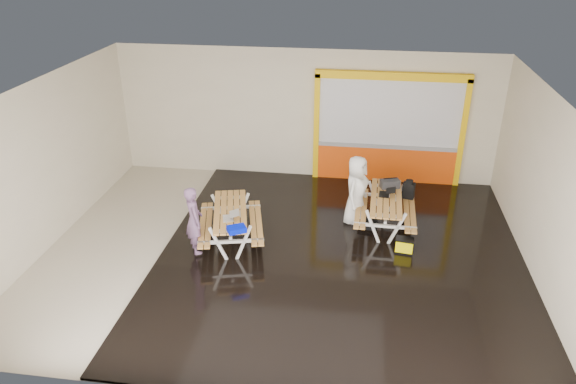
% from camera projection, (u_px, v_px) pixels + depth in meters
% --- Properties ---
extents(room, '(10.02, 8.02, 3.52)m').
position_uv_depth(room, '(282.00, 178.00, 10.66)').
color(room, beige).
rests_on(room, ground).
extents(deck, '(7.50, 7.98, 0.05)m').
position_uv_depth(deck, '(341.00, 256.00, 11.26)').
color(deck, black).
rests_on(deck, room).
extents(kiosk, '(3.88, 0.16, 3.00)m').
position_uv_depth(kiosk, '(388.00, 131.00, 14.01)').
color(kiosk, '#EB4B0B').
rests_on(kiosk, room).
extents(picnic_table_left, '(1.75, 2.22, 0.79)m').
position_uv_depth(picnic_table_left, '(231.00, 218.00, 11.56)').
color(picnic_table_left, '#BE8742').
rests_on(picnic_table_left, deck).
extents(picnic_table_right, '(1.38, 1.99, 0.78)m').
position_uv_depth(picnic_table_right, '(386.00, 204.00, 12.12)').
color(picnic_table_right, '#BE8742').
rests_on(picnic_table_right, deck).
extents(person_left, '(0.58, 0.64, 1.47)m').
position_uv_depth(person_left, '(194.00, 220.00, 11.02)').
color(person_left, '#694A6E').
rests_on(person_left, deck).
extents(person_right, '(0.76, 0.94, 1.66)m').
position_uv_depth(person_right, '(356.00, 191.00, 12.25)').
color(person_right, white).
rests_on(person_right, deck).
extents(laptop_left, '(0.41, 0.39, 0.14)m').
position_uv_depth(laptop_left, '(230.00, 216.00, 11.13)').
color(laptop_left, silver).
rests_on(laptop_left, picnic_table_left).
extents(laptop_right, '(0.38, 0.35, 0.15)m').
position_uv_depth(laptop_right, '(387.00, 193.00, 12.12)').
color(laptop_right, black).
rests_on(laptop_right, picnic_table_right).
extents(blue_pouch, '(0.43, 0.39, 0.10)m').
position_uv_depth(blue_pouch, '(237.00, 229.00, 10.65)').
color(blue_pouch, '#000FC8').
rests_on(blue_pouch, picnic_table_left).
extents(toolbox, '(0.48, 0.34, 0.25)m').
position_uv_depth(toolbox, '(390.00, 184.00, 12.45)').
color(toolbox, black).
rests_on(toolbox, picnic_table_right).
extents(backpack, '(0.31, 0.24, 0.45)m').
position_uv_depth(backpack, '(409.00, 189.00, 12.56)').
color(backpack, black).
rests_on(backpack, picnic_table_right).
extents(dark_case, '(0.45, 0.37, 0.15)m').
position_uv_depth(dark_case, '(368.00, 224.00, 12.29)').
color(dark_case, black).
rests_on(dark_case, deck).
extents(fluke_bag, '(0.41, 0.30, 0.32)m').
position_uv_depth(fluke_bag, '(404.00, 246.00, 11.29)').
color(fluke_bag, black).
rests_on(fluke_bag, deck).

